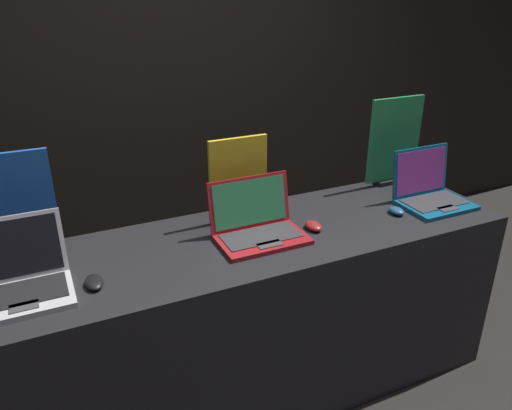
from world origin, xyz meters
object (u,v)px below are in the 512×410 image
object	(u,v)px
laptop_front	(21,278)
mouse_front	(94,282)
laptop_middle	(257,225)
promo_stand_back	(394,143)
promo_stand_middle	(238,182)
promo_stand_front	(11,207)
mouse_back	(396,211)
laptop_back	(430,191)
mouse_middle	(313,226)

from	to	relation	value
laptop_front	mouse_front	xyz separation A→B (m)	(0.24, -0.06, -0.05)
laptop_front	laptop_middle	xyz separation A→B (m)	(0.95, 0.03, -0.00)
laptop_front	promo_stand_back	distance (m)	1.94
promo_stand_middle	promo_stand_back	bearing A→B (deg)	4.18
promo_stand_front	mouse_back	world-z (taller)	promo_stand_front
mouse_front	laptop_middle	world-z (taller)	laptop_middle
laptop_front	mouse_front	world-z (taller)	laptop_front
laptop_middle	laptop_back	xyz separation A→B (m)	(0.95, -0.03, 0.00)
mouse_back	promo_stand_back	distance (m)	0.47
laptop_middle	promo_stand_back	size ratio (longest dim) A/B	0.80
mouse_middle	laptop_back	bearing A→B (deg)	0.85
mouse_middle	mouse_back	size ratio (longest dim) A/B	1.13
mouse_front	promo_stand_front	distance (m)	0.50
mouse_front	promo_stand_front	bearing A→B (deg)	121.60
mouse_front	laptop_back	xyz separation A→B (m)	(1.67, 0.07, 0.05)
mouse_back	laptop_front	bearing A→B (deg)	178.84
promo_stand_front	mouse_middle	distance (m)	1.28
promo_stand_middle	promo_stand_back	world-z (taller)	promo_stand_back
mouse_front	promo_stand_front	size ratio (longest dim) A/B	0.26
mouse_back	promo_stand_middle	bearing A→B (deg)	159.01
mouse_front	promo_stand_back	size ratio (longest dim) A/B	0.23
laptop_front	laptop_back	world-z (taller)	laptop_back
mouse_front	laptop_middle	distance (m)	0.72
mouse_middle	promo_stand_back	size ratio (longest dim) A/B	0.21
laptop_front	promo_stand_middle	bearing A→B (deg)	14.17
mouse_front	promo_stand_front	world-z (taller)	promo_stand_front
laptop_front	mouse_back	world-z (taller)	laptop_front
mouse_middle	laptop_back	world-z (taller)	laptop_back
promo_stand_front	laptop_middle	xyz separation A→B (m)	(0.95, -0.29, -0.15)
promo_stand_front	laptop_middle	bearing A→B (deg)	-17.01
promo_stand_front	promo_stand_middle	xyz separation A→B (m)	(0.95, -0.09, -0.02)
promo_stand_front	promo_stand_middle	size ratio (longest dim) A/B	1.08
laptop_front	promo_stand_front	size ratio (longest dim) A/B	0.78
promo_stand_front	mouse_middle	bearing A→B (deg)	-15.35
mouse_middle	promo_stand_back	distance (m)	0.79
mouse_middle	promo_stand_front	bearing A→B (deg)	164.65
laptop_middle	promo_stand_middle	world-z (taller)	promo_stand_middle
laptop_back	mouse_middle	bearing A→B (deg)	-179.15
laptop_back	mouse_back	bearing A→B (deg)	-171.16
laptop_back	promo_stand_back	xyz separation A→B (m)	(0.00, 0.31, 0.17)
promo_stand_front	laptop_middle	world-z (taller)	promo_stand_front
laptop_front	mouse_back	size ratio (longest dim) A/B	3.72
mouse_back	promo_stand_back	world-z (taller)	promo_stand_back
laptop_front	laptop_middle	size ratio (longest dim) A/B	0.88
mouse_front	promo_stand_back	bearing A→B (deg)	12.66
promo_stand_middle	mouse_back	size ratio (longest dim) A/B	4.41
promo_stand_front	mouse_back	distance (m)	1.72
promo_stand_middle	laptop_back	distance (m)	0.99
laptop_front	promo_stand_back	world-z (taller)	promo_stand_back
laptop_middle	laptop_back	distance (m)	0.95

